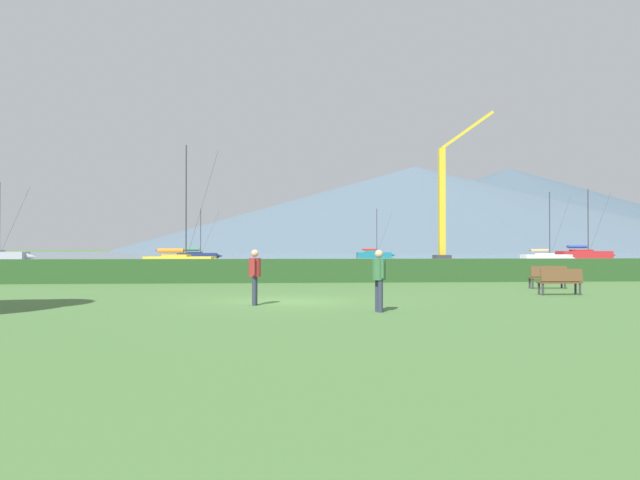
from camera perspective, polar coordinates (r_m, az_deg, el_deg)
name	(u,v)px	position (r m, az deg, el deg)	size (l,w,h in m)	color
ground_plane	(285,302)	(19.75, -3.27, -5.67)	(1000.00, 1000.00, 0.00)	#477038
harbor_water	(272,255)	(156.68, -4.45, -1.35)	(320.00, 246.00, 0.00)	slate
hedge_line	(279,271)	(30.69, -3.75, -2.83)	(80.00, 1.20, 1.15)	#284C23
sailboat_slip_0	(547,257)	(79.59, 20.11, -1.52)	(6.63, 2.03, 8.46)	white
sailboat_slip_1	(374,254)	(109.06, 5.03, -1.32)	(6.91, 2.15, 8.58)	#19707A
sailboat_slip_2	(181,261)	(55.56, -12.64, -1.85)	(7.09, 2.93, 10.72)	gold
sailboat_slip_4	(198,255)	(96.37, -11.17, -1.40)	(6.90, 2.28, 7.68)	navy
sailboat_slip_5	(585,254)	(101.35, 23.17, -1.21)	(9.09, 2.96, 10.57)	red
park_bench_near_path	(548,276)	(27.52, 20.22, -3.13)	(1.54, 0.55, 0.95)	brown
park_bench_under_tree	(560,280)	(23.94, 21.22, -3.49)	(1.54, 0.48, 0.95)	brown
person_seated_viewer	(379,275)	(16.51, 5.44, -3.25)	(0.36, 0.56, 1.65)	#2D3347
person_standing_walker	(255,272)	(18.47, -6.02, -2.98)	(0.36, 0.57, 1.65)	#2D3347
dock_crane	(444,209)	(81.55, 11.33, 2.78)	(7.91, 2.00, 19.57)	#333338
distant_hill_west_ridge	(510,209)	(472.40, 17.04, 2.71)	(344.51, 344.51, 59.69)	#425666
distant_hill_central_peak	(415,209)	(348.59, 8.75, 2.86)	(324.31, 324.31, 46.96)	#4C6070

